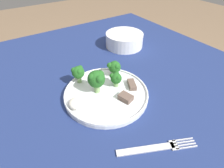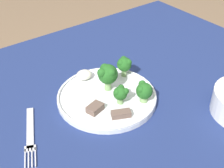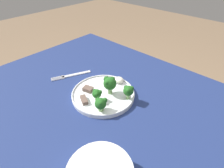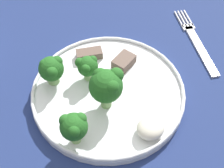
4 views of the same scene
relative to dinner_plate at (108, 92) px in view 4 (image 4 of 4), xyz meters
name	(u,v)px [view 4 (image 4 of 4)]	position (x,y,z in m)	size (l,w,h in m)	color
table	(80,107)	(-0.02, 0.07, -0.11)	(1.12, 0.97, 0.71)	navy
dinner_plate	(108,92)	(0.00, 0.00, 0.00)	(0.25, 0.25, 0.02)	white
fork	(196,41)	(0.21, 0.00, -0.01)	(0.09, 0.17, 0.00)	silver
broccoli_floret_near_rim_left	(74,127)	(-0.09, -0.04, 0.04)	(0.04, 0.04, 0.06)	#7FA866
broccoli_floret_center_left	(108,85)	(-0.02, -0.02, 0.05)	(0.05, 0.05, 0.07)	#7FA866
broccoli_floret_back_left	(53,71)	(-0.06, 0.07, 0.03)	(0.04, 0.04, 0.05)	#7FA866
broccoli_floret_front_left	(88,66)	(-0.01, 0.04, 0.03)	(0.03, 0.03, 0.05)	#7FA866
meat_slice_front_slice	(89,54)	(0.02, 0.08, 0.01)	(0.05, 0.04, 0.01)	brown
meat_slice_middle_slice	(124,62)	(0.06, 0.03, 0.01)	(0.04, 0.04, 0.02)	brown
sauce_dollop	(151,128)	(0.00, -0.10, 0.01)	(0.04, 0.04, 0.02)	silver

